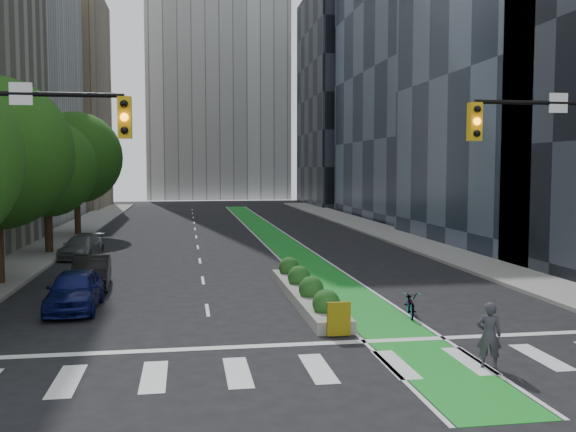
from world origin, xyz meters
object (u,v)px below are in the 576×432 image
object	(u,v)px
bicycle	(410,303)
parked_car_left_mid	(91,272)
cyclist	(489,335)
parked_car_left_near	(75,290)
parked_car_left_far	(81,247)
median_planter	(306,291)

from	to	relation	value
bicycle	parked_car_left_mid	bearing A→B (deg)	161.98
parked_car_left_mid	cyclist	bearing A→B (deg)	-51.89
cyclist	parked_car_left_mid	size ratio (longest dim) A/B	0.41
parked_car_left_near	parked_car_left_far	size ratio (longest dim) A/B	0.99
parked_car_left_near	parked_car_left_mid	bearing A→B (deg)	89.70
cyclist	parked_car_left_far	world-z (taller)	cyclist
median_planter	parked_car_left_far	xyz separation A→B (m)	(-10.14, 13.23, 0.24)
parked_car_left_far	parked_car_left_near	bearing A→B (deg)	-74.73
median_planter	parked_car_left_far	size ratio (longest dim) A/B	2.42
bicycle	cyclist	world-z (taller)	cyclist
parked_car_left_mid	parked_car_left_far	xyz separation A→B (m)	(-1.85, 9.40, -0.06)
bicycle	parked_car_left_near	xyz separation A→B (m)	(-11.28, 2.74, 0.27)
parked_car_left_mid	median_planter	bearing A→B (deg)	-28.77
bicycle	median_planter	bearing A→B (deg)	147.85
bicycle	parked_car_left_near	distance (m)	11.61
parked_car_left_mid	parked_car_left_far	size ratio (longest dim) A/B	0.97
median_planter	cyclist	xyz separation A→B (m)	(3.00, -8.67, 0.46)
median_planter	bicycle	bearing A→B (deg)	-45.45
parked_car_left_near	parked_car_left_far	bearing A→B (deg)	97.31
parked_car_left_mid	parked_car_left_far	distance (m)	9.58
cyclist	median_planter	bearing A→B (deg)	-52.35
bicycle	parked_car_left_far	bearing A→B (deg)	142.21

